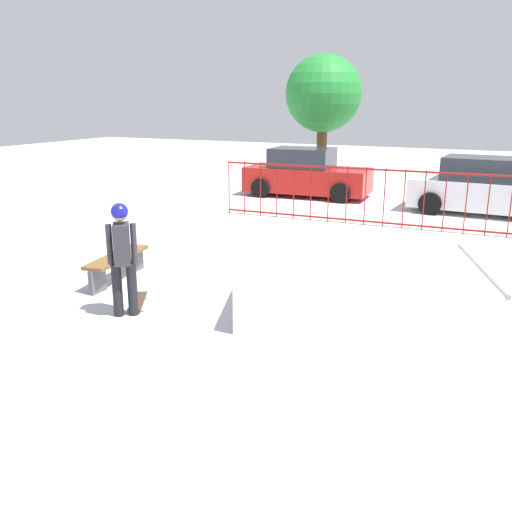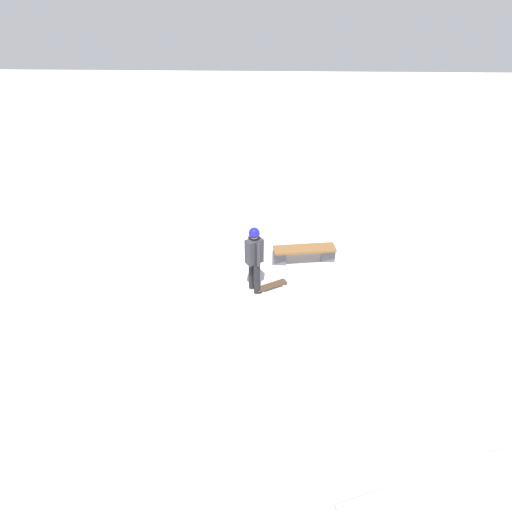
# 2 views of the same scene
# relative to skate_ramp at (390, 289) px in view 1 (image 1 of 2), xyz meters

# --- Properties ---
(ground_plane) EXTENTS (60.00, 60.00, 0.00)m
(ground_plane) POSITION_rel_skate_ramp_xyz_m (-0.66, -0.02, -0.32)
(ground_plane) COLOR silver
(skate_ramp) EXTENTS (5.95, 4.21, 0.74)m
(skate_ramp) POSITION_rel_skate_ramp_xyz_m (0.00, 0.00, 0.00)
(skate_ramp) COLOR silver
(skate_ramp) RESTS_ON ground
(skater) EXTENTS (0.40, 0.44, 1.73)m
(skater) POSITION_rel_skate_ramp_xyz_m (-3.54, -2.02, 0.69)
(skater) COLOR black
(skater) RESTS_ON ground
(skateboard) EXTENTS (0.56, 0.80, 0.09)m
(skateboard) POSITION_rel_skate_ramp_xyz_m (-3.63, -1.61, -0.24)
(skateboard) COLOR #3F2D1E
(skateboard) RESTS_ON ground
(perimeter_fence) EXTENTS (10.29, 0.38, 1.50)m
(perimeter_fence) POSITION_rel_skate_ramp_xyz_m (-0.66, 5.69, 0.45)
(perimeter_fence) COLOR maroon
(perimeter_fence) RESTS_ON ground
(park_bench) EXTENTS (0.62, 1.65, 0.48)m
(park_bench) POSITION_rel_skate_ramp_xyz_m (-4.70, -0.77, 0.04)
(park_bench) COLOR brown
(park_bench) RESTS_ON ground
(parked_car_red) EXTENTS (4.18, 2.08, 1.60)m
(parked_car_red) POSITION_rel_skate_ramp_xyz_m (-4.80, 9.17, 0.41)
(parked_car_red) COLOR red
(parked_car_red) RESTS_ON ground
(parked_car_white) EXTENTS (4.19, 2.10, 1.60)m
(parked_car_white) POSITION_rel_skate_ramp_xyz_m (0.81, 8.52, 0.41)
(parked_car_white) COLOR white
(parked_car_white) RESTS_ON ground
(distant_tree) EXTENTS (2.80, 2.80, 4.76)m
(distant_tree) POSITION_rel_skate_ramp_xyz_m (-5.19, 11.82, 3.01)
(distant_tree) COLOR brown
(distant_tree) RESTS_ON ground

